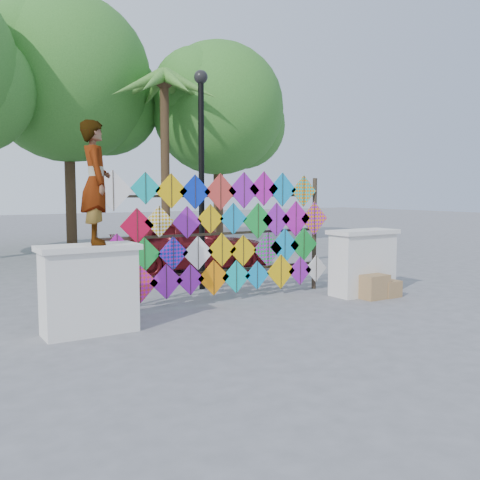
{
  "coord_description": "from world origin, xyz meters",
  "views": [
    {
      "loc": [
        -4.89,
        -7.72,
        2.05
      ],
      "look_at": [
        0.35,
        0.6,
        1.13
      ],
      "focal_mm": 40.0,
      "sensor_mm": 36.0,
      "label": 1
    }
  ],
  "objects_px": {
    "vendor_woman": "(96,183)",
    "sedan": "(189,244)",
    "lamppost": "(201,159)",
    "kite_rack": "(226,235)"
  },
  "relations": [
    {
      "from": "vendor_woman",
      "to": "sedan",
      "type": "relative_size",
      "value": 0.44
    },
    {
      "from": "sedan",
      "to": "lamppost",
      "type": "relative_size",
      "value": 0.9
    },
    {
      "from": "vendor_woman",
      "to": "sedan",
      "type": "xyz_separation_m",
      "value": [
        3.77,
        4.6,
        -1.47
      ]
    },
    {
      "from": "vendor_woman",
      "to": "lamppost",
      "type": "bearing_deg",
      "value": -40.87
    },
    {
      "from": "vendor_woman",
      "to": "lamppost",
      "type": "distance_m",
      "value": 3.66
    },
    {
      "from": "kite_rack",
      "to": "vendor_woman",
      "type": "xyz_separation_m",
      "value": [
        -2.7,
        -0.93,
        0.92
      ]
    },
    {
      "from": "sedan",
      "to": "lamppost",
      "type": "bearing_deg",
      "value": 174.24
    },
    {
      "from": "vendor_woman",
      "to": "sedan",
      "type": "distance_m",
      "value": 6.13
    },
    {
      "from": "kite_rack",
      "to": "sedan",
      "type": "xyz_separation_m",
      "value": [
        1.07,
        3.68,
        -0.55
      ]
    },
    {
      "from": "sedan",
      "to": "lamppost",
      "type": "height_order",
      "value": "lamppost"
    }
  ]
}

